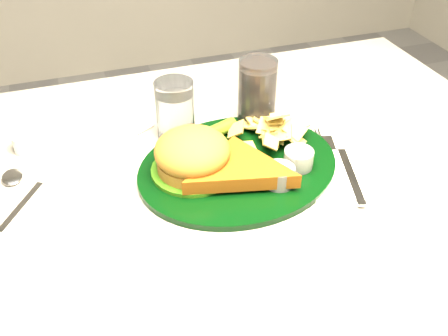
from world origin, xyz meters
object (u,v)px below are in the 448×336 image
at_px(table, 209,315).
at_px(cola_glass, 257,93).
at_px(water_glass, 175,110).
at_px(dinner_plate, 239,150).
at_px(fork_napkin, 347,172).

xyz_separation_m(table, cola_glass, (0.14, 0.12, 0.44)).
height_order(table, water_glass, water_glass).
bearing_deg(cola_glass, dinner_plate, -123.01).
bearing_deg(dinner_plate, water_glass, 107.42).
xyz_separation_m(table, fork_napkin, (0.22, -0.08, 0.38)).
distance_m(water_glass, fork_napkin, 0.31).
relative_size(table, fork_napkin, 6.31).
xyz_separation_m(dinner_plate, fork_napkin, (0.16, -0.07, -0.03)).
bearing_deg(table, fork_napkin, -19.14).
xyz_separation_m(table, water_glass, (-0.01, 0.13, 0.43)).
bearing_deg(dinner_plate, fork_napkin, -35.77).
xyz_separation_m(dinner_plate, cola_glass, (0.08, 0.12, 0.03)).
bearing_deg(fork_napkin, water_glass, 156.28).
distance_m(dinner_plate, fork_napkin, 0.18).
bearing_deg(dinner_plate, table, 164.34).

